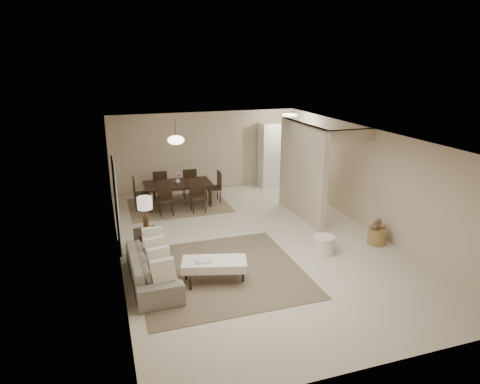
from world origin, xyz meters
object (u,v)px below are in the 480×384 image
object	(u,v)px
pantry_cabinet	(278,155)
ottoman_bench	(214,264)
wicker_basket	(377,237)
dining_table	(178,194)
sofa	(153,268)
round_pouf	(324,245)
side_table	(147,242)

from	to	relation	value
pantry_cabinet	ottoman_bench	world-z (taller)	pantry_cabinet
wicker_basket	dining_table	xyz separation A→B (m)	(-3.83, 4.10, 0.16)
sofa	round_pouf	distance (m)	3.71
pantry_cabinet	side_table	world-z (taller)	pantry_cabinet
sofa	ottoman_bench	size ratio (longest dim) A/B	1.57
pantry_cabinet	wicker_basket	xyz separation A→B (m)	(0.31, -5.14, -0.87)
sofa	wicker_basket	distance (m)	5.11
side_table	ottoman_bench	bearing A→B (deg)	-57.17
side_table	round_pouf	size ratio (longest dim) A/B	1.10
sofa	wicker_basket	world-z (taller)	sofa
side_table	round_pouf	bearing A→B (deg)	-17.92
ottoman_bench	wicker_basket	distance (m)	4.03
wicker_basket	dining_table	bearing A→B (deg)	133.07
sofa	dining_table	distance (m)	4.49
pantry_cabinet	round_pouf	bearing A→B (deg)	-101.90
side_table	round_pouf	world-z (taller)	side_table
wicker_basket	round_pouf	bearing A→B (deg)	-178.60
ottoman_bench	wicker_basket	size ratio (longest dim) A/B	3.16
ottoman_bench	side_table	xyz separation A→B (m)	(-1.07, 1.65, -0.08)
pantry_cabinet	wicker_basket	size ratio (longest dim) A/B	5.03
side_table	pantry_cabinet	bearing A→B (deg)	40.05
pantry_cabinet	ottoman_bench	distance (m)	6.78
ottoman_bench	wicker_basket	bearing A→B (deg)	22.40
side_table	wicker_basket	xyz separation A→B (m)	(5.06, -1.15, -0.09)
wicker_basket	ottoman_bench	bearing A→B (deg)	-172.82
pantry_cabinet	sofa	distance (m)	7.22
sofa	dining_table	size ratio (longest dim) A/B	1.08
pantry_cabinet	dining_table	distance (m)	3.75
side_table	dining_table	world-z (taller)	dining_table
side_table	wicker_basket	bearing A→B (deg)	-12.80
round_pouf	dining_table	xyz separation A→B (m)	(-2.44, 4.13, 0.15)
pantry_cabinet	ottoman_bench	size ratio (longest dim) A/B	1.59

